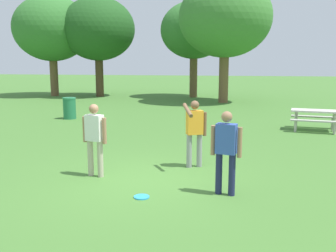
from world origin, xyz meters
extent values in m
plane|color=#447530|center=(0.00, 0.00, 0.00)|extent=(120.00, 120.00, 0.00)
cylinder|color=#1E234C|center=(1.90, -0.60, 0.41)|extent=(0.13, 0.13, 0.82)
cylinder|color=#1E234C|center=(1.64, -0.54, 0.41)|extent=(0.13, 0.13, 0.82)
cube|color=#3856B7|center=(1.77, -0.57, 1.11)|extent=(0.42, 0.30, 0.58)
sphere|color=#9E7051|center=(1.77, -0.57, 1.53)|extent=(0.21, 0.21, 0.21)
cylinder|color=#9E7051|center=(2.02, -0.63, 1.06)|extent=(0.09, 0.09, 0.58)
cylinder|color=#9E7051|center=(1.52, -0.51, 1.06)|extent=(0.09, 0.09, 0.58)
cylinder|color=#B7AD93|center=(-1.27, 0.16, 0.41)|extent=(0.13, 0.13, 0.82)
cylinder|color=#B7AD93|center=(-1.02, 0.10, 0.41)|extent=(0.13, 0.13, 0.82)
cube|color=white|center=(-1.14, 0.13, 1.11)|extent=(0.42, 0.30, 0.58)
sphere|color=#9E7051|center=(-1.14, 0.13, 1.53)|extent=(0.21, 0.21, 0.21)
cylinder|color=#9E7051|center=(-1.40, 0.19, 1.06)|extent=(0.09, 0.09, 0.58)
cylinder|color=#9E7051|center=(-0.89, 0.07, 1.06)|extent=(0.09, 0.09, 0.58)
cylinder|color=gray|center=(1.09, 1.32, 0.41)|extent=(0.13, 0.13, 0.82)
cylinder|color=gray|center=(0.85, 1.22, 0.41)|extent=(0.13, 0.13, 0.82)
cube|color=orange|center=(0.97, 1.27, 1.11)|extent=(0.44, 0.36, 0.58)
sphere|color=brown|center=(0.97, 1.27, 1.53)|extent=(0.21, 0.21, 0.21)
cylinder|color=brown|center=(1.21, 1.37, 1.06)|extent=(0.09, 0.09, 0.58)
cylinder|color=brown|center=(0.84, 0.91, 1.45)|extent=(0.32, 0.56, 0.28)
cylinder|color=#2D9EDB|center=(0.21, -1.03, 0.01)|extent=(0.30, 0.30, 0.03)
cube|color=beige|center=(4.87, 7.02, 0.74)|extent=(1.80, 1.02, 0.06)
cube|color=#B6B2A8|center=(4.78, 6.45, 0.44)|extent=(1.72, 0.53, 0.05)
cube|color=#B6B2A8|center=(4.97, 7.59, 0.44)|extent=(1.72, 0.53, 0.05)
cylinder|color=#B6B2A8|center=(4.22, 7.12, 0.35)|extent=(0.11, 0.11, 0.71)
cylinder|color=#B6B2A8|center=(4.12, 6.55, 0.21)|extent=(0.09, 0.09, 0.41)
cylinder|color=#B6B2A8|center=(4.31, 7.70, 0.21)|extent=(0.09, 0.09, 0.41)
cylinder|color=#B6B2A8|center=(5.53, 6.91, 0.35)|extent=(0.11, 0.11, 0.71)
cylinder|color=#B6B2A8|center=(5.43, 6.34, 0.21)|extent=(0.09, 0.09, 0.41)
cylinder|color=#B6B2A8|center=(5.62, 7.48, 0.21)|extent=(0.09, 0.09, 0.41)
cylinder|color=#237047|center=(-5.39, 8.13, 0.45)|extent=(0.56, 0.56, 0.90)
cylinder|color=#2E8657|center=(-5.39, 8.13, 0.93)|extent=(0.59, 0.59, 0.06)
cylinder|color=brown|center=(-11.33, 18.64, 1.69)|extent=(0.58, 0.58, 3.37)
ellipsoid|color=#33702D|center=(-11.33, 18.64, 4.89)|extent=(5.51, 5.51, 4.69)
cylinder|color=#4C3823|center=(-7.86, 18.79, 1.69)|extent=(0.57, 0.57, 3.37)
ellipsoid|color=#21511E|center=(-7.86, 18.79, 4.82)|extent=(5.25, 5.25, 4.46)
cylinder|color=brown|center=(-1.05, 19.44, 1.71)|extent=(0.55, 0.55, 3.41)
ellipsoid|color=#33702D|center=(-1.05, 19.44, 4.70)|extent=(4.69, 4.69, 3.99)
cylinder|color=brown|center=(1.19, 16.14, 1.80)|extent=(0.58, 0.58, 3.61)
ellipsoid|color=#3D7A33|center=(1.19, 16.14, 5.15)|extent=(5.62, 5.62, 4.78)
camera|label=1|loc=(1.91, -7.74, 2.58)|focal=40.58mm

